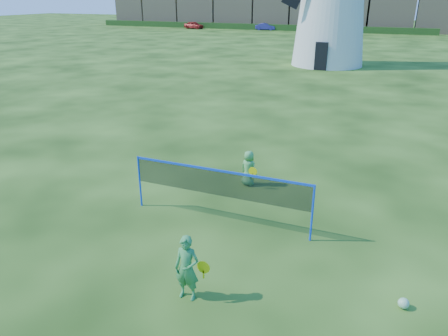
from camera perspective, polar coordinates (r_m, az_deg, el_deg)
ground at (r=11.49m, az=-1.89°, el=-7.67°), size 220.00×220.00×0.00m
badminton_net at (r=11.10m, az=-0.66°, el=-2.17°), size 5.05×0.05×1.55m
player_girl at (r=8.65m, az=-5.05°, el=-13.41°), size 0.69×0.37×1.42m
player_boy at (r=13.57m, az=3.37°, el=-0.03°), size 0.69×0.51×1.17m
play_ball at (r=9.43m, az=23.22°, el=-16.55°), size 0.22×0.22×0.22m
terraced_houses at (r=84.31m, az=6.96°, el=21.16°), size 65.37×8.40×8.39m
hedge at (r=79.63m, az=3.44°, el=18.64°), size 62.00×0.80×1.00m
car_left at (r=81.52m, az=-4.11°, el=18.81°), size 4.01×2.23×1.29m
car_right at (r=78.47m, az=5.66°, el=18.57°), size 3.65×1.69×1.16m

